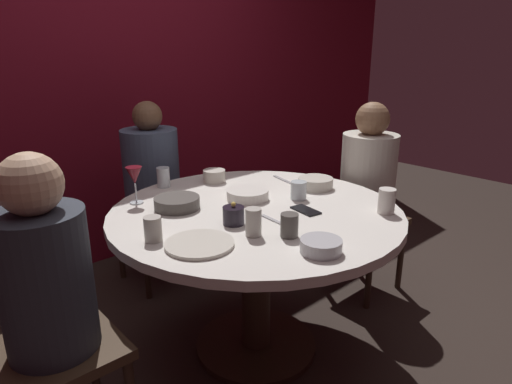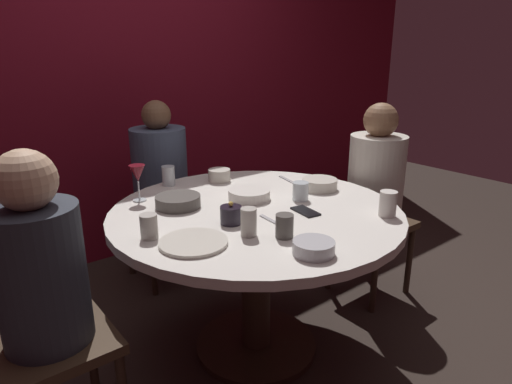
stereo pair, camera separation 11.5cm
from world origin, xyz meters
TOP-DOWN VIEW (x-y plane):
  - ground_plane at (0.00, 0.00)m, footprint 8.00×8.00m
  - back_wall at (0.00, 1.50)m, footprint 6.00×0.10m
  - dining_table at (0.00, 0.00)m, footprint 1.32×1.32m
  - seated_diner_left at (-0.92, 0.00)m, footprint 0.40×0.40m
  - seated_diner_back at (0.00, 0.95)m, footprint 0.40×0.40m
  - seated_diner_right at (0.89, 0.00)m, footprint 0.40×0.40m
  - candle_holder at (-0.19, -0.07)m, footprint 0.09×0.09m
  - wine_glass at (-0.37, 0.44)m, footprint 0.08×0.08m
  - dinner_plate at (-0.42, -0.16)m, footprint 0.26×0.26m
  - cell_phone at (0.14, -0.17)m, footprint 0.09×0.15m
  - bowl_serving_large at (-0.13, -0.49)m, footprint 0.15×0.15m
  - bowl_salad_center at (0.06, 0.13)m, footprint 0.20×0.20m
  - bowl_small_white at (0.12, 0.47)m, footprint 0.12×0.12m
  - bowl_sauce_side at (-0.26, 0.24)m, footprint 0.21×0.21m
  - bowl_rice_portion at (0.44, 0.03)m, footprint 0.18×0.18m
  - cup_near_candle at (-0.52, 0.00)m, footprint 0.07×0.07m
  - cup_by_left_diner at (-0.11, -0.32)m, footprint 0.07×0.07m
  - cup_by_right_diner at (0.24, -0.04)m, footprint 0.08×0.08m
  - cup_center_front at (0.39, -0.43)m, footprint 0.07×0.07m
  - cup_far_edge at (-0.21, -0.22)m, footprint 0.06×0.06m
  - cup_beside_wine at (-0.13, 0.58)m, footprint 0.07×0.07m
  - fork_near_plate at (-0.05, -0.18)m, footprint 0.03×0.18m
  - knife_near_plate at (0.42, 0.24)m, footprint 0.05×0.18m

SIDE VIEW (x-z plane):
  - ground_plane at x=0.00m, z-range 0.00..0.00m
  - dining_table at x=0.00m, z-range 0.22..0.96m
  - seated_diner_left at x=-0.92m, z-range 0.14..1.28m
  - seated_diner_back at x=0.00m, z-range 0.14..1.29m
  - seated_diner_right at x=0.89m, z-range 0.14..1.29m
  - fork_near_plate at x=-0.05m, z-range 0.74..0.75m
  - knife_near_plate at x=0.42m, z-range 0.74..0.75m
  - cell_phone at x=0.14m, z-range 0.74..0.75m
  - dinner_plate at x=-0.42m, z-range 0.74..0.76m
  - bowl_salad_center at x=0.06m, z-range 0.74..0.79m
  - bowl_serving_large at x=-0.13m, z-range 0.74..0.79m
  - bowl_sauce_side at x=-0.26m, z-range 0.74..0.80m
  - bowl_rice_portion at x=0.44m, z-range 0.74..0.80m
  - bowl_small_white at x=0.12m, z-range 0.74..0.81m
  - candle_holder at x=-0.19m, z-range 0.73..0.83m
  - cup_by_right_diner at x=0.24m, z-range 0.74..0.83m
  - cup_by_left_diner at x=-0.11m, z-range 0.74..0.84m
  - cup_near_candle at x=-0.52m, z-range 0.74..0.84m
  - cup_beside_wine at x=-0.13m, z-range 0.74..0.85m
  - cup_far_edge at x=-0.21m, z-range 0.74..0.86m
  - cup_center_front at x=0.39m, z-range 0.74..0.86m
  - wine_glass at x=-0.37m, z-range 0.78..0.96m
  - back_wall at x=0.00m, z-range 0.00..2.60m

